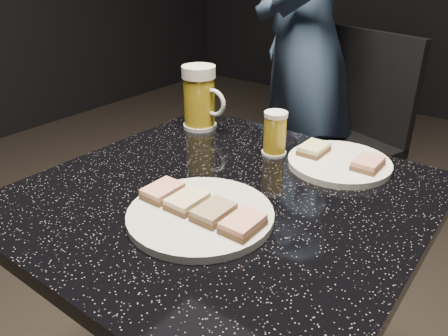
{
  "coord_description": "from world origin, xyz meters",
  "views": [
    {
      "loc": [
        0.43,
        -0.57,
        1.15
      ],
      "look_at": [
        0.0,
        0.0,
        0.8
      ],
      "focal_mm": 35.0,
      "sensor_mm": 36.0,
      "label": 1
    }
  ],
  "objects": [
    {
      "name": "beer_mug",
      "position": [
        -0.25,
        0.23,
        0.83
      ],
      "size": [
        0.12,
        0.08,
        0.16
      ],
      "color": "silver",
      "rests_on": "table"
    },
    {
      "name": "canapes_on_plate_large",
      "position": [
        0.02,
        -0.1,
        0.77
      ],
      "size": [
        0.22,
        0.07,
        0.02
      ],
      "color": "#4C3521",
      "rests_on": "plate_large"
    },
    {
      "name": "plate_small",
      "position": [
        0.13,
        0.23,
        0.76
      ],
      "size": [
        0.21,
        0.21,
        0.01
      ],
      "primitive_type": "cylinder",
      "color": "white",
      "rests_on": "table"
    },
    {
      "name": "canapes_on_plate_small",
      "position": [
        0.13,
        0.23,
        0.77
      ],
      "size": [
        0.17,
        0.07,
        0.02
      ],
      "color": "#4C3521",
      "rests_on": "plate_small"
    },
    {
      "name": "beer_tumbler",
      "position": [
        -0.02,
        0.2,
        0.8
      ],
      "size": [
        0.06,
        0.06,
        0.1
      ],
      "color": "silver",
      "rests_on": "table"
    },
    {
      "name": "table",
      "position": [
        0.0,
        0.0,
        0.51
      ],
      "size": [
        0.7,
        0.7,
        0.75
      ],
      "color": "black",
      "rests_on": "floor"
    },
    {
      "name": "plate_large",
      "position": [
        0.02,
        -0.1,
        0.76
      ],
      "size": [
        0.25,
        0.25,
        0.01
      ],
      "primitive_type": "cylinder",
      "color": "silver",
      "rests_on": "table"
    },
    {
      "name": "patron",
      "position": [
        -0.38,
        1.04,
        0.86
      ],
      "size": [
        0.72,
        0.74,
        1.72
      ],
      "primitive_type": "imported",
      "rotation": [
        0.0,
        0.0,
        -0.83
      ],
      "color": "navy",
      "rests_on": "floor"
    },
    {
      "name": "chair",
      "position": [
        -0.18,
        1.04,
        0.5
      ],
      "size": [
        0.55,
        0.55,
        0.89
      ],
      "color": "black",
      "rests_on": "floor"
    }
  ]
}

